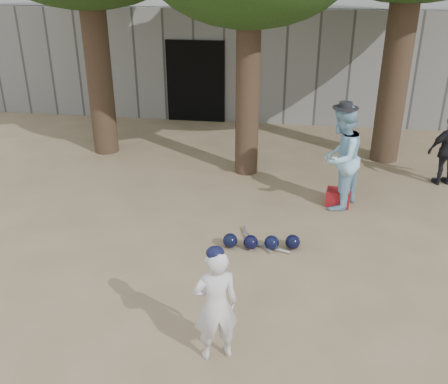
% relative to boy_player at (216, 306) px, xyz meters
% --- Properties ---
extents(ground, '(70.00, 70.00, 0.00)m').
position_rel_boy_player_xyz_m(ground, '(-0.86, 1.34, -0.69)').
color(ground, '#937C5E').
rests_on(ground, ground).
extents(boy_player, '(0.59, 0.49, 1.37)m').
position_rel_boy_player_xyz_m(boy_player, '(0.00, 0.00, 0.00)').
color(boy_player, white).
rests_on(boy_player, ground).
extents(spectator_blue, '(1.03, 1.12, 1.86)m').
position_rel_boy_player_xyz_m(spectator_blue, '(1.54, 4.10, 0.24)').
color(spectator_blue, '#9BD3EF').
rests_on(spectator_blue, ground).
extents(spectator_dark, '(0.88, 0.55, 1.41)m').
position_rel_boy_player_xyz_m(spectator_dark, '(3.72, 5.46, 0.02)').
color(spectator_dark, black).
rests_on(spectator_dark, ground).
extents(red_bag, '(0.46, 0.38, 0.30)m').
position_rel_boy_player_xyz_m(red_bag, '(1.57, 4.15, -0.54)').
color(red_bag, '#A01915').
rests_on(red_bag, ground).
extents(back_building, '(16.00, 5.24, 3.00)m').
position_rel_boy_player_xyz_m(back_building, '(-0.86, 11.68, 0.81)').
color(back_building, gray).
rests_on(back_building, ground).
extents(helmet_row, '(1.19, 0.33, 0.23)m').
position_rel_boy_player_xyz_m(helmet_row, '(0.31, 2.40, -0.57)').
color(helmet_row, black).
rests_on(helmet_row, ground).
extents(bat_pile, '(0.83, 0.76, 0.06)m').
position_rel_boy_player_xyz_m(bat_pile, '(0.25, 2.53, -0.66)').
color(bat_pile, silver).
rests_on(bat_pile, ground).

